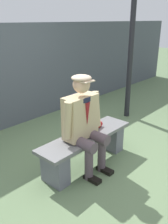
{
  "coord_description": "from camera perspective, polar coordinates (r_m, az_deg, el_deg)",
  "views": [
    {
      "loc": [
        2.27,
        2.01,
        1.95
      ],
      "look_at": [
        0.05,
        0.0,
        0.81
      ],
      "focal_mm": 39.29,
      "sensor_mm": 36.0,
      "label": 1
    }
  ],
  "objects": [
    {
      "name": "ground_plane",
      "position": [
        3.61,
        0.5,
        -11.84
      ],
      "size": [
        30.0,
        30.0,
        0.0
      ],
      "primitive_type": "plane",
      "color": "#617A53"
    },
    {
      "name": "bench",
      "position": [
        3.46,
        0.52,
        -7.88
      ],
      "size": [
        1.53,
        0.42,
        0.46
      ],
      "color": "slate",
      "rests_on": "ground"
    },
    {
      "name": "lamp_post",
      "position": [
        4.98,
        11.42,
        21.95
      ],
      "size": [
        0.25,
        0.25,
        3.37
      ],
      "color": "black",
      "rests_on": "ground"
    },
    {
      "name": "seated_man",
      "position": [
        3.16,
        -0.06,
        -1.98
      ],
      "size": [
        0.65,
        0.58,
        1.31
      ],
      "color": "tan",
      "rests_on": "ground"
    },
    {
      "name": "rolled_magazine",
      "position": [
        3.55,
        2.88,
        -3.38
      ],
      "size": [
        0.27,
        0.12,
        0.08
      ],
      "primitive_type": "cylinder",
      "rotation": [
        0.0,
        1.57,
        0.19
      ],
      "color": "#B21E1E",
      "rests_on": "bench"
    },
    {
      "name": "stadium_wall",
      "position": [
        4.75,
        -18.4,
        7.6
      ],
      "size": [
        12.0,
        0.24,
        1.89
      ],
      "primitive_type": "cube",
      "color": "#494F57",
      "rests_on": "ground"
    }
  ]
}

